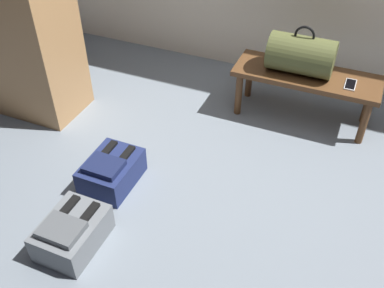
{
  "coord_description": "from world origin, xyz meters",
  "views": [
    {
      "loc": [
        0.45,
        -1.75,
        1.94
      ],
      "look_at": [
        -0.34,
        0.11,
        0.25
      ],
      "focal_mm": 41.13,
      "sensor_mm": 36.0,
      "label": 1
    }
  ],
  "objects_px": {
    "bench": "(306,81)",
    "duffel_bag_olive": "(301,55)",
    "backpack_navy": "(111,171)",
    "side_cabinet": "(31,41)",
    "backpack_grey": "(72,232)",
    "cell_phone": "(350,84)"
  },
  "relations": [
    {
      "from": "bench",
      "to": "backpack_navy",
      "type": "height_order",
      "value": "bench"
    },
    {
      "from": "bench",
      "to": "duffel_bag_olive",
      "type": "distance_m",
      "value": 0.2
    },
    {
      "from": "backpack_grey",
      "to": "bench",
      "type": "bearing_deg",
      "value": 62.02
    },
    {
      "from": "cell_phone",
      "to": "backpack_navy",
      "type": "relative_size",
      "value": 0.38
    },
    {
      "from": "duffel_bag_olive",
      "to": "backpack_navy",
      "type": "xyz_separation_m",
      "value": [
        -0.85,
        -1.14,
        -0.41
      ]
    },
    {
      "from": "cell_phone",
      "to": "backpack_grey",
      "type": "relative_size",
      "value": 0.38
    },
    {
      "from": "bench",
      "to": "cell_phone",
      "type": "bearing_deg",
      "value": -6.93
    },
    {
      "from": "cell_phone",
      "to": "side_cabinet",
      "type": "bearing_deg",
      "value": -164.39
    },
    {
      "from": "cell_phone",
      "to": "backpack_navy",
      "type": "xyz_separation_m",
      "value": [
        -1.21,
        -1.1,
        -0.28
      ]
    },
    {
      "from": "backpack_navy",
      "to": "side_cabinet",
      "type": "distance_m",
      "value": 1.12
    },
    {
      "from": "backpack_grey",
      "to": "backpack_navy",
      "type": "distance_m",
      "value": 0.49
    },
    {
      "from": "backpack_grey",
      "to": "backpack_navy",
      "type": "bearing_deg",
      "value": 96.26
    },
    {
      "from": "backpack_grey",
      "to": "backpack_navy",
      "type": "relative_size",
      "value": 1.0
    },
    {
      "from": "bench",
      "to": "duffel_bag_olive",
      "type": "relative_size",
      "value": 2.27
    },
    {
      "from": "backpack_navy",
      "to": "side_cabinet",
      "type": "height_order",
      "value": "side_cabinet"
    },
    {
      "from": "bench",
      "to": "side_cabinet",
      "type": "xyz_separation_m",
      "value": [
        -1.81,
        -0.62,
        0.24
      ]
    },
    {
      "from": "backpack_grey",
      "to": "side_cabinet",
      "type": "height_order",
      "value": "side_cabinet"
    },
    {
      "from": "bench",
      "to": "side_cabinet",
      "type": "distance_m",
      "value": 1.92
    },
    {
      "from": "backpack_navy",
      "to": "side_cabinet",
      "type": "xyz_separation_m",
      "value": [
        -0.89,
        0.51,
        0.46
      ]
    },
    {
      "from": "cell_phone",
      "to": "bench",
      "type": "bearing_deg",
      "value": 173.07
    },
    {
      "from": "bench",
      "to": "backpack_grey",
      "type": "distance_m",
      "value": 1.85
    },
    {
      "from": "bench",
      "to": "side_cabinet",
      "type": "relative_size",
      "value": 0.91
    }
  ]
}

